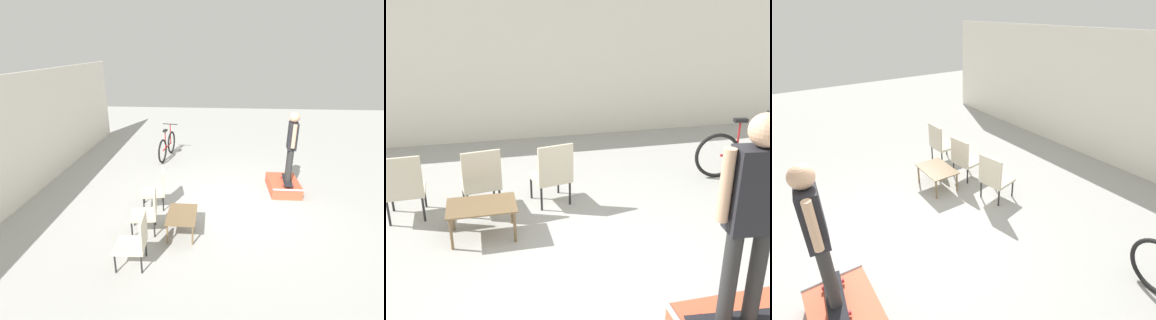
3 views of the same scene
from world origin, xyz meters
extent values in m
plane|color=#A8A8A3|center=(0.00, 0.00, 0.00)|extent=(24.00, 24.00, 0.00)
cube|color=white|center=(0.00, 5.14, 1.50)|extent=(12.00, 0.06, 3.00)
cube|color=#DB5638|center=(0.90, -1.28, 0.14)|extent=(1.11, 0.75, 0.28)
cylinder|color=#B7B7BC|center=(0.35, -1.28, 0.28)|extent=(0.05, 0.75, 0.05)
cube|color=black|center=(0.76, -1.33, 0.37)|extent=(0.82, 0.29, 0.02)
cylinder|color=red|center=(1.02, -1.24, 0.34)|extent=(0.06, 0.04, 0.05)
cylinder|color=red|center=(1.00, -1.47, 0.34)|extent=(0.06, 0.04, 0.05)
cylinder|color=red|center=(0.53, -1.19, 0.34)|extent=(0.06, 0.04, 0.05)
cylinder|color=red|center=(0.50, -1.41, 0.34)|extent=(0.06, 0.04, 0.05)
cylinder|color=#2D2D2D|center=(0.65, -1.31, 0.80)|extent=(0.13, 0.13, 0.83)
cylinder|color=#2D2D2D|center=(0.87, -1.34, 0.80)|extent=(0.13, 0.13, 0.83)
cube|color=#232328|center=(0.76, -1.33, 1.54)|extent=(0.40, 0.24, 0.66)
cylinder|color=#D8A884|center=(0.52, -1.30, 1.59)|extent=(0.09, 0.09, 0.56)
cylinder|color=#D8A884|center=(1.00, -1.35, 1.59)|extent=(0.09, 0.09, 0.56)
sphere|color=#D8A884|center=(0.76, -1.33, 1.99)|extent=(0.24, 0.24, 0.24)
cube|color=brown|center=(-1.20, 1.17, 0.43)|extent=(0.86, 0.58, 0.02)
cylinder|color=brown|center=(-1.58, 0.93, 0.21)|extent=(0.04, 0.04, 0.42)
cylinder|color=brown|center=(-0.82, 0.93, 0.21)|extent=(0.04, 0.04, 0.42)
cylinder|color=brown|center=(-1.58, 1.41, 0.21)|extent=(0.04, 0.04, 0.42)
cylinder|color=brown|center=(-0.82, 1.41, 0.21)|extent=(0.04, 0.04, 0.42)
cylinder|color=black|center=(-1.99, 2.18, 0.18)|extent=(0.03, 0.03, 0.36)
cylinder|color=black|center=(-2.43, 2.16, 0.18)|extent=(0.03, 0.03, 0.36)
cylinder|color=black|center=(-1.97, 1.74, 0.18)|extent=(0.03, 0.03, 0.36)
cylinder|color=black|center=(-2.41, 1.72, 0.18)|extent=(0.03, 0.03, 0.36)
cube|color=beige|center=(-2.20, 1.95, 0.38)|extent=(0.55, 0.55, 0.05)
cube|color=beige|center=(-2.18, 1.71, 0.68)|extent=(0.52, 0.07, 0.54)
cylinder|color=black|center=(-1.01, 2.20, 0.18)|extent=(0.03, 0.03, 0.36)
cylinder|color=black|center=(-1.45, 2.13, 0.18)|extent=(0.03, 0.03, 0.36)
cylinder|color=black|center=(-0.95, 1.76, 0.18)|extent=(0.03, 0.03, 0.36)
cylinder|color=black|center=(-1.38, 1.70, 0.18)|extent=(0.03, 0.03, 0.36)
cube|color=beige|center=(-1.20, 1.95, 0.38)|extent=(0.59, 0.59, 0.05)
cube|color=beige|center=(-1.16, 1.71, 0.68)|extent=(0.52, 0.12, 0.54)
cylinder|color=black|center=(-0.03, 2.21, 0.18)|extent=(0.03, 0.03, 0.36)
cylinder|color=black|center=(-0.46, 2.12, 0.18)|extent=(0.03, 0.03, 0.36)
cylinder|color=black|center=(0.06, 1.78, 0.18)|extent=(0.03, 0.03, 0.36)
cylinder|color=black|center=(-0.37, 1.69, 0.18)|extent=(0.03, 0.03, 0.36)
cube|color=beige|center=(-0.20, 1.95, 0.38)|extent=(0.62, 0.62, 0.05)
cube|color=beige|center=(-0.15, 1.71, 0.68)|extent=(0.52, 0.15, 0.54)
torus|color=black|center=(3.66, 2.06, 0.39)|extent=(0.77, 0.18, 0.77)
torus|color=black|center=(2.68, 2.21, 0.39)|extent=(0.77, 0.18, 0.77)
cylinder|color=#AD2323|center=(3.17, 2.13, 0.39)|extent=(0.89, 0.18, 0.04)
cylinder|color=#AD2323|center=(2.99, 2.16, 0.67)|extent=(0.04, 0.04, 0.57)
cube|color=black|center=(2.99, 2.16, 0.99)|extent=(0.23, 0.13, 0.06)
cylinder|color=#AD2323|center=(3.56, 2.07, 0.73)|extent=(0.04, 0.04, 0.68)
cylinder|color=black|center=(3.56, 2.07, 1.07)|extent=(0.11, 0.52, 0.03)
camera|label=1|loc=(-6.35, 0.58, 3.57)|focal=28.00mm
camera|label=2|loc=(-1.14, -3.75, 2.83)|focal=40.00mm
camera|label=3|loc=(3.57, -1.45, 3.37)|focal=28.00mm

